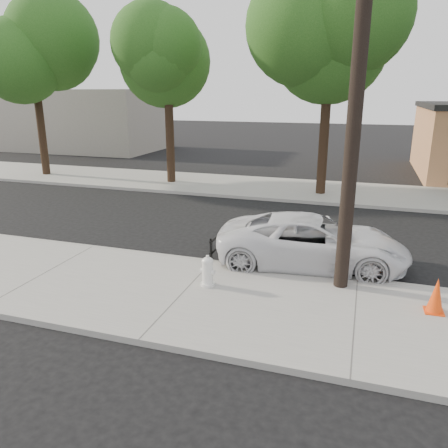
{
  "coord_description": "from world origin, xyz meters",
  "views": [
    {
      "loc": [
        3.91,
        -13.13,
        4.79
      ],
      "look_at": [
        0.05,
        -1.22,
        1.0
      ],
      "focal_mm": 35.0,
      "sensor_mm": 36.0,
      "label": 1
    }
  ],
  "objects": [
    {
      "name": "ground",
      "position": [
        0.0,
        0.0,
        0.0
      ],
      "size": [
        120.0,
        120.0,
        0.0
      ],
      "primitive_type": "plane",
      "color": "black",
      "rests_on": "ground"
    },
    {
      "name": "near_sidewalk",
      "position": [
        0.0,
        -4.3,
        0.07
      ],
      "size": [
        90.0,
        4.4,
        0.15
      ],
      "primitive_type": "cube",
      "color": "gray",
      "rests_on": "ground"
    },
    {
      "name": "far_sidewalk",
      "position": [
        0.0,
        8.5,
        0.07
      ],
      "size": [
        90.0,
        5.0,
        0.15
      ],
      "primitive_type": "cube",
      "color": "gray",
      "rests_on": "ground"
    },
    {
      "name": "curb_near",
      "position": [
        0.0,
        -2.1,
        0.07
      ],
      "size": [
        90.0,
        0.12,
        0.16
      ],
      "primitive_type": "cube",
      "color": "#9E9B93",
      "rests_on": "ground"
    },
    {
      "name": "building_far",
      "position": [
        -20.0,
        20.0,
        2.5
      ],
      "size": [
        14.0,
        8.0,
        5.0
      ],
      "primitive_type": "cube",
      "color": "gray",
      "rests_on": "ground"
    },
    {
      "name": "utility_pole",
      "position": [
        3.6,
        -2.7,
        4.7
      ],
      "size": [
        1.4,
        0.34,
        9.0
      ],
      "color": "black",
      "rests_on": "near_sidewalk"
    },
    {
      "name": "tree_a",
      "position": [
        -13.8,
        7.85,
        6.53
      ],
      "size": [
        4.65,
        4.5,
        9.0
      ],
      "color": "black",
      "rests_on": "far_sidewalk"
    },
    {
      "name": "tree_b",
      "position": [
        -5.81,
        8.06,
        6.15
      ],
      "size": [
        4.34,
        4.2,
        8.45
      ],
      "color": "black",
      "rests_on": "far_sidewalk"
    },
    {
      "name": "tree_c",
      "position": [
        2.22,
        7.64,
        6.91
      ],
      "size": [
        4.96,
        4.8,
        9.55
      ],
      "color": "black",
      "rests_on": "far_sidewalk"
    },
    {
      "name": "police_cruiser",
      "position": [
        2.7,
        -1.27,
        0.74
      ],
      "size": [
        5.51,
        2.96,
        1.47
      ],
      "primitive_type": "imported",
      "rotation": [
        0.0,
        0.0,
        1.67
      ],
      "color": "white",
      "rests_on": "ground"
    },
    {
      "name": "fire_hydrant",
      "position": [
        0.43,
        -3.72,
        0.51
      ],
      "size": [
        0.4,
        0.36,
        0.75
      ],
      "rotation": [
        0.0,
        0.0,
        -0.13
      ],
      "color": "silver",
      "rests_on": "near_sidewalk"
    },
    {
      "name": "traffic_cone",
      "position": [
        5.65,
        -3.48,
        0.53
      ],
      "size": [
        0.42,
        0.42,
        0.79
      ],
      "rotation": [
        0.0,
        0.0,
        0.02
      ],
      "color": "#FF460D",
      "rests_on": "near_sidewalk"
    }
  ]
}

